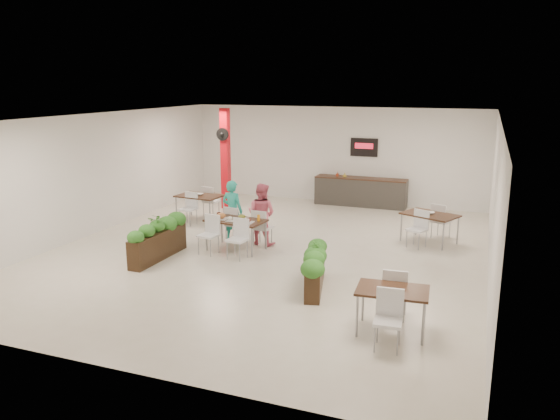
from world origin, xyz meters
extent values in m
plane|color=beige|center=(0.00, 0.00, 0.00)|extent=(12.00, 12.00, 0.00)
cube|color=white|center=(0.00, 6.00, 1.60)|extent=(10.00, 0.10, 3.20)
cube|color=white|center=(0.00, -6.00, 1.60)|extent=(10.00, 0.10, 3.20)
cube|color=white|center=(-5.00, 0.00, 1.60)|extent=(0.10, 12.00, 3.20)
cube|color=white|center=(5.00, 0.00, 1.60)|extent=(0.10, 12.00, 3.20)
cube|color=white|center=(0.00, 0.00, 3.20)|extent=(10.00, 12.00, 0.04)
cube|color=red|center=(-3.00, 3.80, 1.60)|extent=(0.25, 0.25, 3.20)
cylinder|color=black|center=(-3.00, 3.62, 2.40)|extent=(0.40, 0.06, 0.40)
sphere|color=black|center=(-3.00, 3.58, 2.40)|extent=(0.12, 0.12, 0.12)
cube|color=#33302D|center=(1.00, 5.65, 0.45)|extent=(3.00, 0.60, 0.90)
cube|color=black|center=(1.00, 5.65, 0.92)|extent=(3.00, 0.62, 0.04)
cube|color=black|center=(1.00, 5.96, 1.90)|extent=(0.90, 0.04, 0.60)
cube|color=red|center=(1.00, 5.93, 1.95)|extent=(0.60, 0.02, 0.18)
imported|color=#9D371A|center=(0.20, 5.65, 1.04)|extent=(0.09, 0.09, 0.19)
imported|color=gold|center=(0.45, 5.65, 1.02)|extent=(0.13, 0.13, 0.17)
cube|color=black|center=(-0.78, -0.19, 0.73)|extent=(1.48, 0.96, 0.04)
cylinder|color=gray|center=(-1.45, -0.45, 0.35)|extent=(0.04, 0.04, 0.71)
cylinder|color=gray|center=(-0.18, -0.60, 0.35)|extent=(0.04, 0.04, 0.71)
cylinder|color=gray|center=(-1.38, 0.22, 0.35)|extent=(0.04, 0.04, 0.71)
cylinder|color=gray|center=(-0.10, 0.08, 0.35)|extent=(0.04, 0.04, 0.71)
cube|color=white|center=(-1.11, 0.45, 0.45)|extent=(0.47, 0.47, 0.05)
cube|color=white|center=(-1.13, 0.27, 0.70)|extent=(0.42, 0.09, 0.45)
cylinder|color=gray|center=(-0.92, 0.60, 0.21)|extent=(0.02, 0.02, 0.43)
cylinder|color=gray|center=(-1.26, 0.64, 0.21)|extent=(0.02, 0.02, 0.43)
cylinder|color=gray|center=(-0.96, 0.27, 0.21)|extent=(0.02, 0.02, 0.43)
cylinder|color=gray|center=(-1.30, 0.31, 0.21)|extent=(0.02, 0.02, 0.43)
cube|color=white|center=(-0.31, 0.36, 0.45)|extent=(0.47, 0.47, 0.05)
cube|color=white|center=(-0.33, 0.17, 0.70)|extent=(0.42, 0.09, 0.45)
cylinder|color=gray|center=(-0.12, 0.51, 0.21)|extent=(0.02, 0.02, 0.43)
cylinder|color=gray|center=(-0.46, 0.55, 0.21)|extent=(0.02, 0.02, 0.43)
cylinder|color=gray|center=(-0.16, 0.17, 0.21)|extent=(0.02, 0.02, 0.43)
cylinder|color=gray|center=(-0.50, 0.21, 0.21)|extent=(0.02, 0.02, 0.43)
cube|color=white|center=(-1.25, -0.74, 0.45)|extent=(0.47, 0.47, 0.05)
cube|color=white|center=(-1.22, -0.55, 0.70)|extent=(0.42, 0.09, 0.45)
cylinder|color=gray|center=(-1.43, -0.89, 0.21)|extent=(0.02, 0.02, 0.43)
cylinder|color=gray|center=(-1.10, -0.93, 0.21)|extent=(0.02, 0.02, 0.43)
cylinder|color=gray|center=(-1.40, -0.55, 0.21)|extent=(0.02, 0.02, 0.43)
cylinder|color=gray|center=(-1.06, -0.59, 0.21)|extent=(0.02, 0.02, 0.43)
cube|color=white|center=(-0.45, -0.83, 0.45)|extent=(0.47, 0.47, 0.05)
cube|color=white|center=(-0.43, -0.64, 0.70)|extent=(0.42, 0.09, 0.45)
cylinder|color=gray|center=(-0.64, -0.98, 0.21)|extent=(0.02, 0.02, 0.43)
cylinder|color=gray|center=(-0.30, -1.02, 0.21)|extent=(0.02, 0.02, 0.43)
cylinder|color=gray|center=(-0.60, -0.64, 0.21)|extent=(0.02, 0.02, 0.43)
cylinder|color=gray|center=(-0.26, -0.68, 0.21)|extent=(0.02, 0.02, 0.43)
cube|color=white|center=(-1.14, -0.25, 0.76)|extent=(0.33, 0.33, 0.01)
ellipsoid|color=brown|center=(-1.14, -0.25, 0.83)|extent=(0.22, 0.22, 0.13)
cube|color=white|center=(-0.67, -0.08, 0.76)|extent=(0.29, 0.29, 0.01)
ellipsoid|color=#C37B22|center=(-0.67, -0.08, 0.82)|extent=(0.18, 0.18, 0.11)
cube|color=white|center=(-0.40, -0.35, 0.76)|extent=(0.29, 0.29, 0.01)
ellipsoid|color=#4E150F|center=(-0.40, -0.35, 0.81)|extent=(0.16, 0.16, 0.10)
cube|color=white|center=(-0.85, -0.36, 0.76)|extent=(0.20, 0.20, 0.01)
ellipsoid|color=white|center=(-0.85, -0.36, 0.80)|extent=(0.12, 0.12, 0.07)
cylinder|color=#FF9E1A|center=(-0.22, -0.10, 0.82)|extent=(0.07, 0.07, 0.15)
imported|color=brown|center=(-1.31, -0.02, 0.80)|extent=(0.12, 0.12, 0.10)
imported|color=#29B4A0|center=(-1.18, 0.46, 0.79)|extent=(0.62, 0.44, 1.58)
imported|color=#F16B85|center=(-0.38, 0.46, 0.78)|extent=(0.82, 0.67, 1.56)
cube|color=black|center=(-2.16, -1.48, 0.32)|extent=(0.34, 1.95, 0.65)
ellipsoid|color=#215B1A|center=(-2.17, -2.30, 0.77)|extent=(0.40, 0.40, 0.32)
ellipsoid|color=#215B1A|center=(-2.16, -1.89, 0.77)|extent=(0.40, 0.40, 0.32)
ellipsoid|color=#215B1A|center=(-2.16, -1.48, 0.77)|extent=(0.40, 0.40, 0.32)
ellipsoid|color=#215B1A|center=(-2.16, -1.06, 0.77)|extent=(0.40, 0.40, 0.32)
ellipsoid|color=#215B1A|center=(-2.15, -0.65, 0.77)|extent=(0.40, 0.40, 0.32)
imported|color=#215B1A|center=(-2.16, -1.48, 0.86)|extent=(0.38, 0.33, 0.42)
cube|color=black|center=(1.78, -1.97, 0.29)|extent=(0.68, 1.77, 0.58)
ellipsoid|color=#215B1A|center=(1.95, -2.67, 0.70)|extent=(0.40, 0.40, 0.32)
ellipsoid|color=#215B1A|center=(1.86, -2.32, 0.70)|extent=(0.40, 0.40, 0.32)
ellipsoid|color=#215B1A|center=(1.78, -1.97, 0.70)|extent=(0.40, 0.40, 0.32)
ellipsoid|color=#215B1A|center=(1.70, -1.62, 0.70)|extent=(0.40, 0.40, 0.32)
ellipsoid|color=#215B1A|center=(1.61, -1.26, 0.70)|extent=(0.40, 0.40, 0.32)
imported|color=#215B1A|center=(1.78, -1.97, 0.77)|extent=(0.21, 0.21, 0.38)
cube|color=black|center=(-3.03, 2.09, 0.73)|extent=(1.37, 0.98, 0.04)
cylinder|color=gray|center=(-3.65, 1.78, 0.35)|extent=(0.04, 0.04, 0.71)
cylinder|color=gray|center=(-2.48, 1.67, 0.35)|extent=(0.04, 0.04, 0.71)
cylinder|color=gray|center=(-3.58, 2.52, 0.35)|extent=(0.04, 0.04, 0.71)
cylinder|color=gray|center=(-2.41, 2.41, 0.35)|extent=(0.04, 0.04, 0.71)
cube|color=white|center=(-2.98, 2.69, 0.45)|extent=(0.46, 0.46, 0.05)
cube|color=white|center=(-2.99, 2.50, 0.70)|extent=(0.42, 0.08, 0.45)
cylinder|color=gray|center=(-2.79, 2.85, 0.21)|extent=(0.02, 0.02, 0.43)
cylinder|color=gray|center=(-3.13, 2.88, 0.21)|extent=(0.02, 0.02, 0.43)
cylinder|color=gray|center=(-2.82, 2.51, 0.21)|extent=(0.02, 0.02, 0.43)
cylinder|color=gray|center=(-3.16, 2.54, 0.21)|extent=(0.02, 0.02, 0.43)
cube|color=white|center=(-3.08, 1.50, 0.45)|extent=(0.46, 0.46, 0.05)
cube|color=white|center=(-3.07, 1.69, 0.70)|extent=(0.42, 0.08, 0.45)
cylinder|color=gray|center=(-3.27, 1.34, 0.21)|extent=(0.02, 0.02, 0.43)
cylinder|color=gray|center=(-2.93, 1.31, 0.21)|extent=(0.02, 0.02, 0.43)
cylinder|color=gray|center=(-3.24, 1.68, 0.21)|extent=(0.02, 0.02, 0.43)
cylinder|color=gray|center=(-2.90, 1.65, 0.21)|extent=(0.02, 0.02, 0.43)
imported|color=white|center=(-3.03, 2.09, 0.78)|extent=(0.22, 0.22, 0.05)
cube|color=black|center=(3.56, 2.08, 0.73)|extent=(1.54, 1.32, 0.04)
cylinder|color=gray|center=(2.87, 1.98, 0.35)|extent=(0.04, 0.04, 0.71)
cylinder|color=gray|center=(3.95, 1.50, 0.35)|extent=(0.04, 0.04, 0.71)
cylinder|color=gray|center=(3.18, 2.67, 0.35)|extent=(0.04, 0.04, 0.71)
cylinder|color=gray|center=(4.25, 2.19, 0.35)|extent=(0.04, 0.04, 0.71)
cube|color=white|center=(3.81, 2.63, 0.45)|extent=(0.55, 0.55, 0.05)
cube|color=white|center=(3.73, 2.46, 0.70)|extent=(0.40, 0.21, 0.45)
cylinder|color=gray|center=(4.03, 2.72, 0.21)|extent=(0.02, 0.02, 0.43)
cylinder|color=gray|center=(3.72, 2.86, 0.21)|extent=(0.02, 0.02, 0.43)
cylinder|color=gray|center=(3.89, 2.41, 0.21)|extent=(0.02, 0.02, 0.43)
cylinder|color=gray|center=(3.58, 2.55, 0.21)|extent=(0.02, 0.02, 0.43)
cube|color=white|center=(3.32, 1.54, 0.45)|extent=(0.55, 0.55, 0.05)
cube|color=white|center=(3.40, 1.71, 0.70)|extent=(0.40, 0.21, 0.45)
cylinder|color=gray|center=(3.09, 1.45, 0.21)|extent=(0.02, 0.02, 0.43)
cylinder|color=gray|center=(3.40, 1.31, 0.21)|extent=(0.02, 0.02, 0.43)
cylinder|color=gray|center=(3.23, 1.76, 0.21)|extent=(0.02, 0.02, 0.43)
cylinder|color=gray|center=(3.54, 1.62, 0.21)|extent=(0.02, 0.02, 0.43)
imported|color=white|center=(3.56, 2.08, 0.78)|extent=(0.22, 0.22, 0.05)
cube|color=black|center=(3.52, -3.41, 0.73)|extent=(1.19, 0.84, 0.04)
cylinder|color=gray|center=(3.03, -3.77, 0.35)|extent=(0.04, 0.04, 0.71)
cylinder|color=gray|center=(4.06, -3.70, 0.35)|extent=(0.04, 0.04, 0.71)
cylinder|color=gray|center=(2.99, -3.13, 0.35)|extent=(0.04, 0.04, 0.71)
cylinder|color=gray|center=(4.01, -3.06, 0.35)|extent=(0.04, 0.04, 0.71)
cube|color=white|center=(3.48, -2.81, 0.45)|extent=(0.45, 0.45, 0.05)
cube|color=white|center=(3.50, -3.00, 0.70)|extent=(0.42, 0.07, 0.45)
cylinder|color=gray|center=(3.64, -2.63, 0.21)|extent=(0.02, 0.02, 0.43)
cylinder|color=gray|center=(3.30, -2.66, 0.21)|extent=(0.02, 0.02, 0.43)
cylinder|color=gray|center=(3.66, -2.97, 0.21)|extent=(0.02, 0.02, 0.43)
cylinder|color=gray|center=(3.32, -3.00, 0.21)|extent=(0.02, 0.02, 0.43)
cube|color=white|center=(3.56, -4.01, 0.45)|extent=(0.45, 0.45, 0.05)
cube|color=white|center=(3.55, -3.82, 0.70)|extent=(0.42, 0.07, 0.45)
cylinder|color=gray|center=(3.41, -4.19, 0.21)|extent=(0.02, 0.02, 0.43)
cylinder|color=gray|center=(3.75, -4.17, 0.21)|extent=(0.02, 0.02, 0.43)
cylinder|color=gray|center=(3.38, -3.85, 0.21)|extent=(0.02, 0.02, 0.43)
cylinder|color=gray|center=(3.72, -3.83, 0.21)|extent=(0.02, 0.02, 0.43)
camera|label=1|loc=(4.74, -11.77, 4.01)|focal=35.00mm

